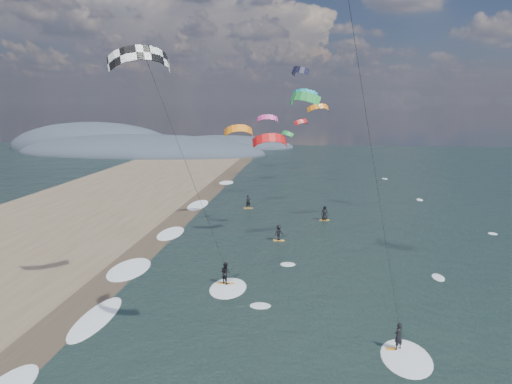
# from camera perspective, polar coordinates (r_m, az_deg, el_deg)

# --- Properties ---
(ground) EXTENTS (260.00, 260.00, 0.00)m
(ground) POSITION_cam_1_polar(r_m,az_deg,el_deg) (25.36, -0.75, -20.91)
(ground) COLOR black
(ground) RESTS_ON ground
(wet_sand_strip) EXTENTS (3.00, 240.00, 0.00)m
(wet_sand_strip) POSITION_cam_1_polar(r_m,az_deg,el_deg) (37.17, -17.79, -10.89)
(wet_sand_strip) COLOR #382D23
(wet_sand_strip) RESTS_ON ground
(coastal_hills) EXTENTS (80.00, 41.00, 15.00)m
(coastal_hills) POSITION_cam_1_polar(r_m,az_deg,el_deg) (138.45, -13.91, 4.60)
(coastal_hills) COLOR #3D4756
(coastal_hills) RESTS_ON ground
(kitesurfer_near_a) EXTENTS (7.57, 9.12, 19.76)m
(kitesurfer_near_a) POSITION_cam_1_polar(r_m,az_deg,el_deg) (20.80, 11.62, 14.47)
(kitesurfer_near_a) COLOR orange
(kitesurfer_near_a) RESTS_ON ground
(kitesurfer_near_b) EXTENTS (7.02, 8.91, 16.71)m
(kitesurfer_near_b) POSITION_cam_1_polar(r_m,az_deg,el_deg) (31.14, -9.26, 6.05)
(kitesurfer_near_b) COLOR orange
(kitesurfer_near_b) RESTS_ON ground
(far_kitesurfers) EXTENTS (10.40, 15.08, 1.63)m
(far_kitesurfers) POSITION_cam_1_polar(r_m,az_deg,el_deg) (53.45, 3.71, -3.04)
(far_kitesurfers) COLOR orange
(far_kitesurfers) RESTS_ON ground
(bg_kite_field) EXTENTS (12.65, 57.47, 11.58)m
(bg_kite_field) POSITION_cam_1_polar(r_m,az_deg,el_deg) (71.27, 3.89, 9.21)
(bg_kite_field) COLOR orange
(bg_kite_field) RESTS_ON ground
(shoreline_surf) EXTENTS (2.40, 79.40, 0.11)m
(shoreline_surf) POSITION_cam_1_polar(r_m,az_deg,el_deg) (40.86, -13.52, -8.73)
(shoreline_surf) COLOR white
(shoreline_surf) RESTS_ON ground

